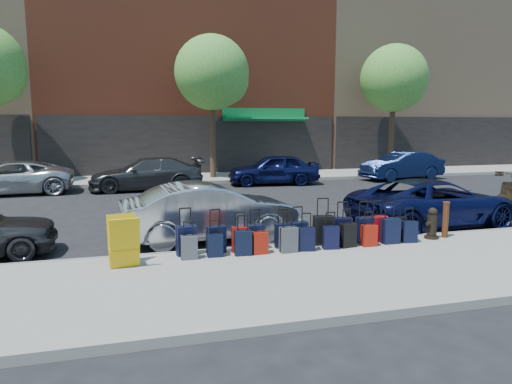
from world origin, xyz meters
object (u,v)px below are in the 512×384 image
object	(u,v)px
bollard	(446,219)
car_near_2	(433,203)
suitcase_front_5	(299,234)
display_rack	(124,242)
car_far_0	(10,178)
car_near_1	(211,212)
fire_hydrant	(432,224)
car_far_2	(273,169)
tree_right	(396,80)
car_far_1	(147,174)
tree_center	(215,75)
car_far_3	(402,166)

from	to	relation	value
bollard	car_near_2	xyz separation A→B (m)	(0.89, 1.69, 0.08)
car_near_2	suitcase_front_5	bearing A→B (deg)	102.46
display_rack	suitcase_front_5	bearing A→B (deg)	-1.35
car_near_2	car_far_0	size ratio (longest dim) A/B	0.98
display_rack	car_near_1	xyz separation A→B (m)	(2.04, 2.14, 0.08)
fire_hydrant	car_far_2	bearing A→B (deg)	74.19
bollard	tree_right	bearing A→B (deg)	62.59
suitcase_front_5	car_far_1	bearing A→B (deg)	98.11
tree_center	car_far_1	xyz separation A→B (m)	(-3.64, -2.97, -4.69)
car_near_1	car_far_0	bearing A→B (deg)	28.57
bollard	fire_hydrant	bearing A→B (deg)	-178.91
car_near_2	car_far_1	xyz separation A→B (m)	(-7.56, 9.75, 0.04)
bollard	car_near_1	distance (m)	5.72
tree_right	car_far_2	world-z (taller)	tree_right
display_rack	car_far_0	distance (m)	12.82
car_far_1	car_far_2	size ratio (longest dim) A/B	1.13
car_near_2	car_far_3	xyz separation A→B (m)	(5.60, 10.24, 0.06)
bollard	car_far_1	world-z (taller)	car_far_1
car_far_1	display_rack	bearing A→B (deg)	-5.23
tree_right	car_near_2	bearing A→B (deg)	-117.36
fire_hydrant	car_far_0	size ratio (longest dim) A/B	0.15
tree_right	car_far_3	bearing A→B (deg)	-111.63
suitcase_front_5	fire_hydrant	distance (m)	3.36
tree_right	bollard	world-z (taller)	tree_right
car_near_2	bollard	bearing A→B (deg)	145.68
fire_hydrant	display_rack	size ratio (longest dim) A/B	0.76
tree_center	car_near_2	bearing A→B (deg)	-72.88
car_far_1	car_far_2	bearing A→B (deg)	91.69
display_rack	car_far_0	world-z (taller)	car_far_0
car_near_2	car_far_0	distance (m)	16.39
car_near_1	car_far_1	xyz separation A→B (m)	(-1.23, 9.65, -0.00)
car_far_2	car_far_3	xyz separation A→B (m)	(7.18, 0.18, -0.00)
tree_right	suitcase_front_5	distance (m)	18.85
tree_right	car_near_1	xyz separation A→B (m)	(-12.91, -12.63, -4.69)
car_near_1	car_far_1	size ratio (longest dim) A/B	0.89
car_far_0	bollard	bearing A→B (deg)	41.99
suitcase_front_5	car_far_3	bearing A→B (deg)	42.79
fire_hydrant	suitcase_front_5	bearing A→B (deg)	160.85
tree_right	car_near_1	world-z (taller)	tree_right
tree_center	car_far_2	xyz separation A→B (m)	(2.34, -2.66, -4.67)
bollard	car_far_0	distance (m)	16.80
tree_center	suitcase_front_5	distance (m)	15.17
display_rack	car_near_1	world-z (taller)	car_near_1
fire_hydrant	car_far_1	distance (m)	13.06
car_near_1	car_far_2	xyz separation A→B (m)	(4.75, 9.97, 0.02)
car_far_0	display_rack	bearing A→B (deg)	17.04
car_near_1	car_far_3	distance (m)	15.66
tree_right	bollard	distance (m)	16.93
suitcase_front_5	car_near_2	size ratio (longest dim) A/B	0.19
suitcase_front_5	car_near_1	size ratio (longest dim) A/B	0.21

